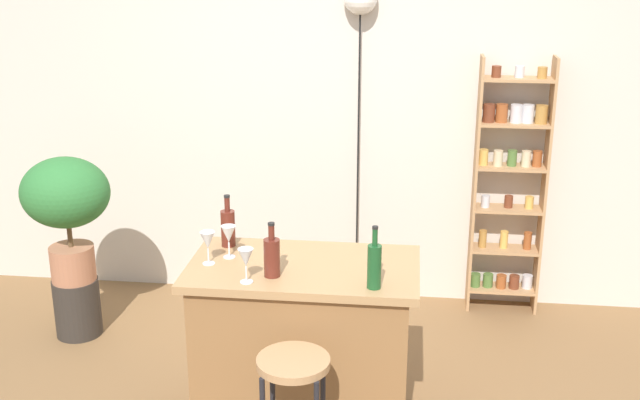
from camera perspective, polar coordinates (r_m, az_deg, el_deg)
name	(u,v)px	position (r m, az deg, el deg)	size (l,w,h in m)	color
back_wall	(338,95)	(5.18, 1.31, 7.66)	(6.40, 0.10, 2.80)	beige
kitchen_counter	(304,346)	(3.95, -1.17, -10.64)	(1.11, 0.64, 0.89)	olive
bar_stool	(294,396)	(3.45, -1.94, -14.15)	(0.32, 0.32, 0.68)	black
spice_shelf	(509,184)	(5.17, 13.69, 1.15)	(0.46, 0.17, 1.70)	tan
plant_stool	(77,307)	(5.16, -17.32, -7.46)	(0.28, 0.28, 0.37)	#2D2823
potted_plant	(66,202)	(4.91, -18.08, -0.12)	(0.53, 0.48, 0.78)	#A86B4C
bottle_sauce_amber	(374,265)	(3.48, 4.00, -4.76)	(0.06, 0.06, 0.29)	#194C23
bottle_olive_oil	(228,227)	(3.98, -6.75, -1.97)	(0.07, 0.07, 0.27)	#5B2319
bottle_wine_red	(272,256)	(3.60, -3.54, -4.12)	(0.08, 0.08, 0.26)	#5B2319
wine_glass_left	(229,235)	(3.82, -6.71, -2.56)	(0.07, 0.07, 0.16)	silver
wine_glass_center	(246,258)	(3.54, -5.45, -4.28)	(0.07, 0.07, 0.16)	silver
wine_glass_right	(208,241)	(3.76, -8.22, -3.00)	(0.07, 0.07, 0.16)	silver
pendant_globe_light	(360,2)	(4.98, 2.97, 14.28)	(0.22, 0.22, 2.15)	black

